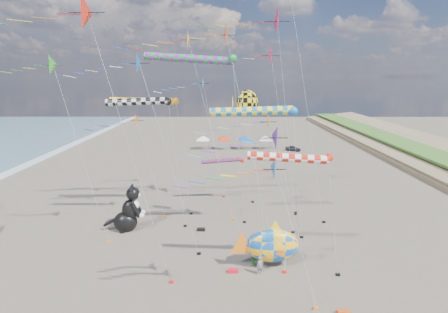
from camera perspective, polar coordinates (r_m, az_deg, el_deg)
delta_kite_0 at (r=48.30m, az=-5.43°, el=11.39°), size 9.65×1.74×17.10m
delta_kite_1 at (r=28.48m, az=-21.60°, el=20.55°), size 14.86×2.80×22.89m
delta_kite_2 at (r=42.24m, az=-14.48°, el=5.11°), size 8.39×1.87×12.90m
delta_kite_3 at (r=37.89m, az=-27.89°, el=12.78°), size 11.88×2.17×19.32m
delta_kite_4 at (r=41.65m, az=5.95°, el=15.84°), size 12.30×2.53×20.75m
delta_kite_6 at (r=23.59m, az=8.11°, el=2.60°), size 8.11×1.71×14.10m
delta_kite_7 at (r=22.65m, az=4.36°, el=-3.28°), size 10.36×1.66×11.98m
delta_kite_8 at (r=33.53m, az=-1.71°, el=18.96°), size 13.47×2.08×22.00m
delta_kite_9 at (r=32.11m, az=-13.46°, el=14.24°), size 10.58×2.07×19.33m
delta_kite_10 at (r=40.23m, az=-7.19°, el=18.13°), size 13.83×2.13×22.21m
delta_kite_11 at (r=42.56m, az=6.29°, el=20.73°), size 16.59×3.20×24.72m
delta_kite_12 at (r=36.62m, az=4.91°, el=5.18°), size 10.81×1.94×13.49m
windsock_0 at (r=28.81m, az=11.18°, el=-0.30°), size 8.28×0.75×11.01m
windsock_1 at (r=39.11m, az=-5.02°, el=15.55°), size 11.12×0.92×19.40m
windsock_2 at (r=38.95m, az=-13.43°, el=8.61°), size 8.36×0.79×14.83m
windsock_3 at (r=35.18m, az=5.27°, el=7.33°), size 10.01×0.92×14.16m
windsock_4 at (r=47.14m, az=0.04°, el=-0.72°), size 7.21×0.61×6.31m
windsock_5 at (r=42.63m, az=-12.49°, el=8.78°), size 9.39×0.79×14.66m
angelfish_kite at (r=36.82m, az=3.51°, el=8.57°), size 3.74×3.02×15.71m
cat_inflatable at (r=41.00m, az=-15.52°, el=-8.04°), size 4.17×2.32×5.44m
fish_inflatable at (r=32.83m, az=7.79°, el=-14.16°), size 6.39×2.26×4.61m
person_adult at (r=32.26m, az=5.92°, el=-17.31°), size 0.71×0.57×1.69m
child_green at (r=33.42m, az=4.87°, el=-16.78°), size 0.63×0.59×1.03m
child_blue at (r=35.06m, az=5.36°, el=-15.16°), size 0.74×0.53×1.16m
kite_bag_0 at (r=40.47m, az=-3.76°, el=-11.80°), size 0.90×0.44×0.30m
kite_bag_1 at (r=32.73m, az=1.44°, el=-18.16°), size 0.90×0.44×0.30m
kite_bag_2 at (r=29.39m, az=18.91°, el=-22.93°), size 0.90×0.44×0.30m
tent_row at (r=83.59m, az=1.69°, el=3.31°), size 19.20×4.20×3.80m
parked_car at (r=83.64m, az=11.19°, el=1.30°), size 3.88×2.96×1.23m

